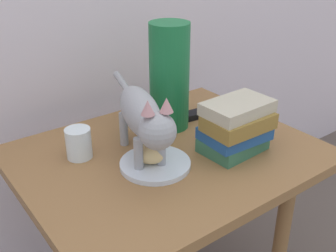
% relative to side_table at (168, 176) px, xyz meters
% --- Properties ---
extents(side_table, '(0.81, 0.65, 0.61)m').
position_rel_side_table_xyz_m(side_table, '(0.00, 0.00, 0.00)').
color(side_table, olive).
rests_on(side_table, ground).
extents(plate, '(0.19, 0.19, 0.01)m').
position_rel_side_table_xyz_m(plate, '(-0.07, -0.04, 0.09)').
color(plate, silver).
rests_on(plate, side_table).
extents(bread_roll, '(0.10, 0.10, 0.05)m').
position_rel_side_table_xyz_m(bread_roll, '(-0.09, -0.04, 0.12)').
color(bread_roll, '#E0BC7A').
rests_on(bread_roll, plate).
extents(cat, '(0.19, 0.46, 0.23)m').
position_rel_side_table_xyz_m(cat, '(-0.08, -0.00, 0.22)').
color(cat, '#99999E').
rests_on(cat, side_table).
extents(book_stack, '(0.19, 0.14, 0.15)m').
position_rel_side_table_xyz_m(book_stack, '(0.15, -0.11, 0.16)').
color(book_stack, '#336B4C').
rests_on(book_stack, side_table).
extents(green_vase, '(0.12, 0.12, 0.33)m').
position_rel_side_table_xyz_m(green_vase, '(0.10, 0.13, 0.25)').
color(green_vase, '#196B38').
rests_on(green_vase, side_table).
extents(candle_jar, '(0.07, 0.07, 0.08)m').
position_rel_side_table_xyz_m(candle_jar, '(-0.21, 0.12, 0.12)').
color(candle_jar, silver).
rests_on(candle_jar, side_table).
extents(tv_remote, '(0.15, 0.06, 0.02)m').
position_rel_side_table_xyz_m(tv_remote, '(0.24, 0.13, 0.09)').
color(tv_remote, black).
rests_on(tv_remote, side_table).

